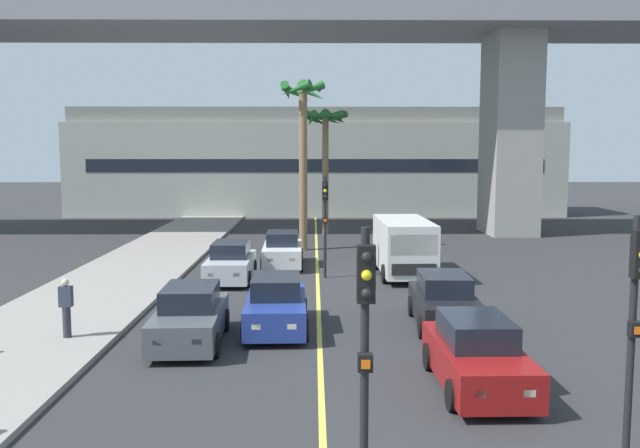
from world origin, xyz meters
name	(u,v)px	position (x,y,z in m)	size (l,w,h in m)	color
sidewalk_left	(39,331)	(-8.00, 16.00, 0.07)	(4.80, 80.00, 0.15)	gray
lane_stripe_center	(318,280)	(0.00, 24.00, 0.00)	(0.14, 56.00, 0.01)	#DBCC4C
bridge_overpass	(333,20)	(1.02, 39.23, 13.17)	(79.63, 8.00, 16.62)	gray
pier_building_backdrop	(315,162)	(0.00, 53.31, 4.25)	(39.56, 8.04, 8.63)	#ADB2A8
car_queue_front	(231,263)	(-3.50, 23.82, 0.72)	(1.84, 4.10, 1.56)	#B7BABF
car_queue_second	(477,356)	(3.43, 11.56, 0.72)	(1.88, 4.13, 1.56)	maroon
car_queue_third	(283,251)	(-1.57, 27.23, 0.72)	(1.90, 4.14, 1.56)	white
car_queue_fourth	(190,317)	(-3.51, 15.04, 0.72)	(1.94, 4.15, 1.56)	#4C5156
car_queue_fifth	(276,305)	(-1.26, 16.44, 0.72)	(1.92, 4.15, 1.56)	navy
car_queue_sixth	(444,302)	(3.73, 16.76, 0.72)	(1.94, 4.16, 1.56)	black
delivery_van	(404,245)	(3.60, 24.83, 1.29)	(2.23, 5.28, 2.36)	silver
traffic_light_median_near	(365,338)	(0.52, 5.99, 2.71)	(0.24, 0.37, 4.20)	black
traffic_light_right_far_corner	(635,309)	(4.93, 7.62, 2.71)	(0.24, 0.37, 4.20)	black
traffic_light_median_far	(325,212)	(0.31, 24.38, 2.71)	(0.24, 0.37, 4.20)	black
palm_tree_near_median	(325,133)	(0.57, 38.98, 6.33)	(2.86, 2.89, 7.79)	brown
palm_tree_mid_median	(303,124)	(-0.69, 32.20, 6.57)	(2.51, 2.65, 8.87)	brown
pedestrian_near_crosswalk	(66,307)	(-6.88, 15.14, 1.00)	(0.34, 0.22, 1.62)	#2D2D38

